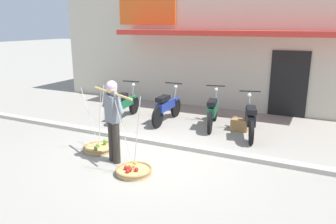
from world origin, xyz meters
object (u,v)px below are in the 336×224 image
motorcycle_third_in_row (213,111)px  motorcycle_nearest_shop (125,104)px  motorcycle_end_of_row (250,119)px  wooden_crate (240,125)px  fruit_basket_left_side (99,148)px  motorcycle_second_in_row (167,107)px  fruit_basket_right_side (134,170)px  fruit_vendor (113,116)px

motorcycle_third_in_row → motorcycle_nearest_shop: bearing=-170.7°
motorcycle_end_of_row → motorcycle_nearest_shop: bearing=-178.9°
motorcycle_end_of_row → wooden_crate: 0.57m
fruit_basket_left_side → motorcycle_second_in_row: size_ratio=0.80×
fruit_basket_right_side → wooden_crate: bearing=71.6°
motorcycle_third_in_row → motorcycle_end_of_row: size_ratio=1.02×
motorcycle_second_in_row → wooden_crate: (2.11, 0.16, -0.29)m
motorcycle_second_in_row → motorcycle_end_of_row: (2.43, -0.20, 0.00)m
motorcycle_third_in_row → motorcycle_end_of_row: (1.09, -0.35, 0.00)m
fruit_basket_left_side → motorcycle_nearest_shop: bearing=109.7°
motorcycle_second_in_row → motorcycle_third_in_row: size_ratio=1.01×
fruit_basket_left_side → motorcycle_nearest_shop: size_ratio=0.80×
motorcycle_nearest_shop → wooden_crate: size_ratio=4.12×
motorcycle_nearest_shop → motorcycle_end_of_row: size_ratio=1.03×
fruit_basket_right_side → fruit_basket_left_side: bearing=153.1°
fruit_basket_left_side → motorcycle_end_of_row: 3.77m
fruit_vendor → fruit_basket_right_side: fruit_vendor is taller
motorcycle_end_of_row → wooden_crate: motorcycle_end_of_row is taller
fruit_vendor → fruit_basket_left_side: fruit_vendor is taller
motorcycle_end_of_row → fruit_vendor: bearing=-127.4°
fruit_basket_right_side → motorcycle_nearest_shop: bearing=125.4°
fruit_basket_left_side → wooden_crate: size_ratio=3.30×
motorcycle_second_in_row → motorcycle_end_of_row: size_ratio=1.03×
fruit_basket_left_side → motorcycle_end_of_row: fruit_basket_left_side is taller
motorcycle_third_in_row → motorcycle_end_of_row: same height
motorcycle_second_in_row → wooden_crate: 2.14m
motorcycle_nearest_shop → motorcycle_end_of_row: (3.68, 0.07, 0.00)m
motorcycle_third_in_row → motorcycle_end_of_row: 1.15m
fruit_basket_right_side → motorcycle_end_of_row: bearing=64.7°
fruit_vendor → motorcycle_third_in_row: (1.06, 3.16, -0.52)m
fruit_basket_left_side → fruit_basket_right_side: size_ratio=1.00×
fruit_basket_right_side → motorcycle_end_of_row: fruit_basket_right_side is taller
motorcycle_nearest_shop → fruit_vendor: bearing=-60.9°
motorcycle_nearest_shop → wooden_crate: 3.40m
wooden_crate → motorcycle_nearest_shop: bearing=-172.6°
fruit_vendor → motorcycle_second_in_row: (-0.28, 3.02, -0.52)m
fruit_vendor → motorcycle_nearest_shop: bearing=119.1°
fruit_basket_left_side → wooden_crate: bearing=48.7°
motorcycle_second_in_row → wooden_crate: size_ratio=4.14×
motorcycle_nearest_shop → motorcycle_third_in_row: same height
fruit_basket_left_side → fruit_basket_right_side: (1.33, -0.68, -0.00)m
fruit_basket_left_side → motorcycle_second_in_row: fruit_basket_left_side is taller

